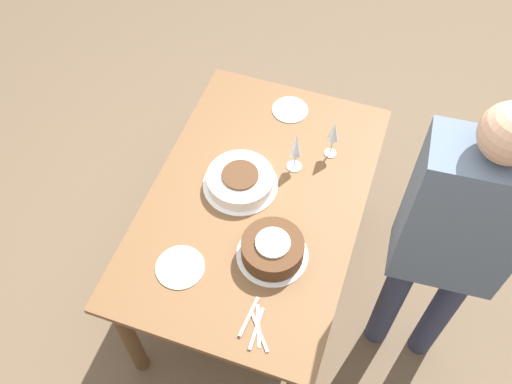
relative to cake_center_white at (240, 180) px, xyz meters
name	(u,v)px	position (x,y,z in m)	size (l,w,h in m)	color
ground_plane	(256,278)	(-0.05, -0.09, -0.80)	(12.00, 12.00, 0.00)	brown
dining_table	(256,214)	(-0.05, -0.09, -0.15)	(1.40, 0.91, 0.76)	brown
cake_center_white	(240,180)	(0.00, 0.00, 0.00)	(0.33, 0.33, 0.08)	white
cake_front_chocolate	(273,249)	(-0.29, -0.24, 0.01)	(0.29, 0.29, 0.11)	white
wine_glass_near	(334,133)	(0.30, -0.33, 0.11)	(0.06, 0.06, 0.21)	silver
wine_glass_far	(296,147)	(0.17, -0.19, 0.10)	(0.07, 0.07, 0.22)	silver
dessert_plate_left	(180,267)	(-0.46, 0.09, -0.03)	(0.20, 0.20, 0.01)	white
dessert_plate_right	(290,110)	(0.50, -0.08, -0.03)	(0.17, 0.17, 0.01)	white
fork_pile	(256,325)	(-0.59, -0.28, -0.03)	(0.20, 0.13, 0.01)	silver
person_cutting	(453,237)	(-0.14, -0.88, 0.22)	(0.25, 0.41, 1.68)	#2D334C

